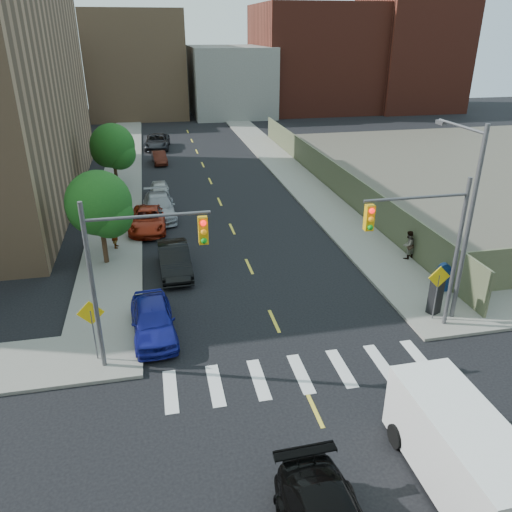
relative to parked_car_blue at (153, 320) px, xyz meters
name	(u,v)px	position (x,y,z in m)	size (l,w,h in m)	color
ground	(333,450)	(5.50, -8.00, -0.78)	(160.00, 160.00, 0.00)	black
sidewalk_nw	(124,160)	(-2.25, 33.50, -0.71)	(3.50, 73.00, 0.15)	gray
sidewalk_ne	(270,153)	(13.25, 33.50, -0.71)	(3.50, 73.00, 0.15)	gray
fence_north	(328,173)	(15.10, 20.00, 0.47)	(0.12, 44.00, 2.50)	#686949
gravel_lot	(502,170)	(33.50, 22.00, -0.75)	(36.00, 42.00, 0.06)	#595447
bg_bldg_west	(24,77)	(-16.50, 62.00, 5.22)	(14.00, 18.00, 12.00)	#592319
bg_bldg_midwest	(137,64)	(-0.50, 64.00, 6.72)	(14.00, 16.00, 15.00)	#8C6B4C
bg_bldg_center	(230,81)	(13.50, 62.00, 4.22)	(12.00, 16.00, 10.00)	gray
bg_bldg_east	(312,58)	(27.50, 64.00, 7.22)	(18.00, 18.00, 16.00)	#592319
bg_bldg_fareast	(410,51)	(43.50, 62.00, 8.22)	(14.00, 16.00, 18.00)	#592319
smokestack	(436,18)	(47.50, 62.00, 13.22)	(1.80, 1.80, 28.00)	#8C6B4C
signal_nw	(132,263)	(-0.48, -2.00, 3.75)	(4.59, 0.30, 7.00)	#59595E
signal_ne	(427,237)	(11.48, -2.00, 3.75)	(4.59, 0.30, 7.00)	#59595E
streetlight_ne	(465,211)	(13.70, -1.10, 4.44)	(0.25, 3.70, 9.00)	#59595E
warn_sign_nw	(92,320)	(-2.30, -1.50, 1.21)	(1.06, 0.06, 2.83)	#59595E
warn_sign_ne	(438,283)	(12.70, -1.50, 1.21)	(1.06, 0.06, 2.83)	#59595E
warn_sign_midwest	(110,209)	(-2.30, 12.00, 1.21)	(1.06, 0.06, 2.83)	#59595E
tree_west_near	(99,207)	(-2.50, 8.05, 2.70)	(3.66, 3.64, 5.52)	#332114
tree_west_far	(113,149)	(-2.50, 23.05, 2.70)	(3.66, 3.64, 5.52)	#332114
parked_car_blue	(153,320)	(0.00, 0.00, 0.00)	(1.85, 4.59, 1.57)	navy
parked_car_black	(174,260)	(1.30, 6.14, 0.00)	(1.65, 4.72, 1.56)	black
parked_car_red	(149,219)	(0.00, 13.12, -0.07)	(2.38, 5.15, 1.43)	#99240F
parked_car_silver	(159,207)	(0.78, 15.41, 0.01)	(2.21, 5.44, 1.58)	#97989E
parked_car_white	(160,190)	(0.96, 20.04, -0.15)	(1.49, 3.71, 1.26)	#B4B4B4
parked_car_maroon	(159,158)	(1.30, 31.34, -0.17)	(1.30, 3.71, 1.22)	#3A130B
parked_car_grey	(157,142)	(1.30, 38.44, 0.01)	(2.62, 5.68, 1.58)	black
cargo_van	(458,446)	(8.60, -9.80, 0.53)	(2.32, 5.47, 2.50)	white
mailbox	(443,277)	(14.59, 0.96, 0.09)	(0.65, 0.52, 1.50)	navy
payphone	(436,295)	(13.01, -1.02, 0.29)	(0.55, 0.45, 1.85)	black
pedestrian_west	(115,233)	(-2.04, 10.06, 0.28)	(0.67, 0.44, 1.83)	gray
pedestrian_east	(408,245)	(14.70, 4.91, 0.22)	(0.82, 0.64, 1.70)	gray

